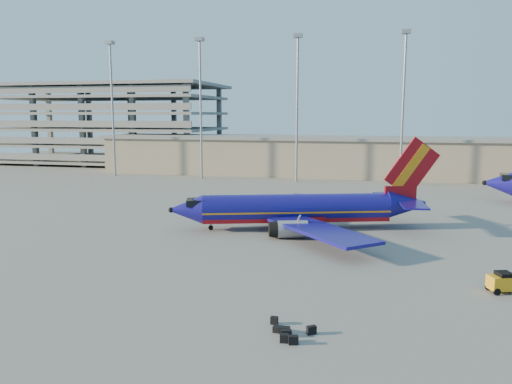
# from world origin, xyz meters

# --- Properties ---
(ground) EXTENTS (220.00, 220.00, 0.00)m
(ground) POSITION_xyz_m (0.00, 0.00, 0.00)
(ground) COLOR slate
(ground) RESTS_ON ground
(terminal_building) EXTENTS (122.00, 16.00, 8.50)m
(terminal_building) POSITION_xyz_m (10.00, 58.00, 4.32)
(terminal_building) COLOR gray
(terminal_building) RESTS_ON ground
(parking_garage) EXTENTS (62.00, 32.00, 21.40)m
(parking_garage) POSITION_xyz_m (-62.00, 74.05, 11.73)
(parking_garage) COLOR slate
(parking_garage) RESTS_ON ground
(light_mast_row) EXTENTS (101.60, 1.60, 28.65)m
(light_mast_row) POSITION_xyz_m (5.00, 46.00, 17.55)
(light_mast_row) COLOR gray
(light_mast_row) RESTS_ON ground
(aircraft_main) EXTENTS (30.72, 29.08, 10.73)m
(aircraft_main) POSITION_xyz_m (2.07, 4.60, 2.29)
(aircraft_main) COLOR navy
(aircraft_main) RESTS_ON ground
(baggage_tug) EXTENTS (2.49, 1.94, 1.57)m
(baggage_tug) POSITION_xyz_m (19.87, -13.12, 0.82)
(baggage_tug) COLOR orange
(baggage_tug) RESTS_ON ground
(luggage_pile) EXTENTS (3.06, 2.95, 0.53)m
(luggage_pile) POSITION_xyz_m (5.33, -24.22, 0.23)
(luggage_pile) COLOR black
(luggage_pile) RESTS_ON ground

